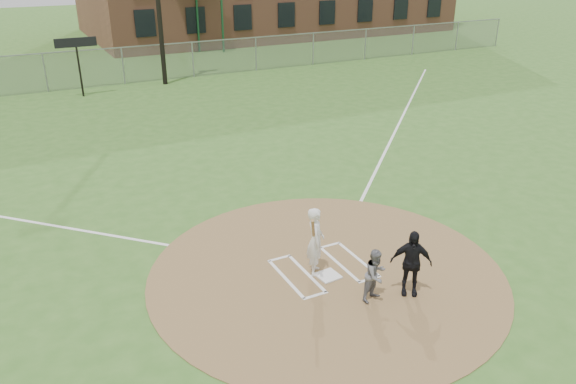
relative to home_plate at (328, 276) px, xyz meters
name	(u,v)px	position (x,y,z in m)	size (l,w,h in m)	color
ground	(326,272)	(0.07, 0.20, -0.04)	(140.00, 140.00, 0.00)	#366322
dirt_circle	(326,272)	(0.07, 0.20, -0.03)	(8.40, 8.40, 0.02)	olive
home_plate	(328,276)	(0.00, 0.00, 0.00)	(0.50, 0.50, 0.03)	silver
foul_line_first	(399,123)	(9.07, 9.20, -0.03)	(0.10, 24.00, 0.01)	white
catcher	(376,275)	(0.43, -1.24, 0.59)	(0.59, 0.46, 1.21)	slate
umpire	(411,263)	(1.25, -1.38, 0.75)	(0.90, 0.38, 1.54)	black
batters_boxes	(323,268)	(0.07, 0.35, -0.01)	(2.08, 1.88, 0.01)	white
batter_at_plate	(315,241)	(-0.19, 0.30, 0.83)	(0.80, 1.03, 1.78)	white
outfield_fence	(123,66)	(0.07, 22.20, 0.98)	(56.08, 0.08, 2.03)	slate
scoreboard_sign	(76,49)	(-2.43, 20.40, 2.35)	(2.00, 0.10, 2.93)	black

